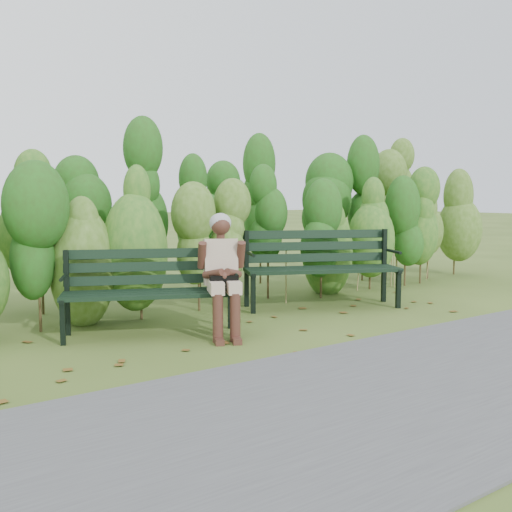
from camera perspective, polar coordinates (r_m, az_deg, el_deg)
ground at (r=6.48m, az=1.82°, el=-6.87°), size 80.00×80.00×0.00m
footpath at (r=4.98m, az=17.73°, el=-11.01°), size 60.00×2.50×0.01m
hedge_band at (r=7.88m, az=-6.45°, el=4.58°), size 11.04×1.67×2.42m
leaf_litter at (r=6.15m, az=-0.52°, el=-7.53°), size 5.56×2.23×0.01m
bench_left at (r=6.20m, az=-9.99°, el=-2.70°), size 1.82×1.24×0.87m
bench_right at (r=7.71m, az=6.10°, el=-0.53°), size 2.04×1.39×0.98m
seated_woman at (r=6.05m, az=-3.24°, el=-1.01°), size 0.59×0.76×1.24m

